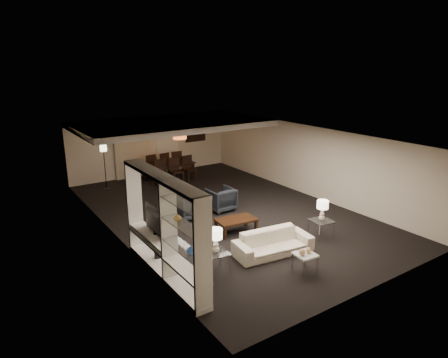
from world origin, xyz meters
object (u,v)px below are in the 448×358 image
side_table_left (216,262)px  sofa (273,243)px  table_lamp_left (216,241)px  table_lamp_right (322,211)px  pendant_light (180,136)px  chair_nl (162,173)px  chair_nr (190,169)px  vase_blue (191,250)px  coffee_table (236,225)px  chair_fm (162,164)px  marble_table (305,263)px  chair_fr (175,162)px  chair_fl (149,166)px  armchair_left (188,206)px  chair_nm (176,171)px  television (152,221)px  dining_table (169,172)px  floor_speaker (156,240)px  side_table_right (321,229)px  floor_lamp (105,168)px

side_table_left → sofa: bearing=0.0°
table_lamp_left → table_lamp_right: size_ratio=1.00×
pendant_light → side_table_left: size_ratio=0.95×
chair_nl → chair_nr: 1.20m
side_table_left → vase_blue: 1.54m
coffee_table → chair_fm: chair_fm is taller
table_lamp_right → chair_fm: 8.06m
marble_table → chair_fm: size_ratio=0.44×
vase_blue → chair_fr: (4.07, 8.72, -0.64)m
vase_blue → chair_fl: vase_blue is taller
sofa → chair_nr: bearing=86.2°
pendant_light → armchair_left: (-1.49, -3.30, -1.55)m
chair_nl → chair_nr: same height
table_lamp_right → marble_table: 2.10m
pendant_light → sofa: bearing=-97.7°
marble_table → vase_blue: 2.90m
coffee_table → chair_nr: size_ratio=1.06×
armchair_left → table_lamp_right: bearing=123.1°
table_lamp_left → vase_blue: size_ratio=3.00×
pendant_light → chair_nm: (-0.14, 0.10, -1.40)m
television → chair_nr: (4.04, 5.48, -0.55)m
pendant_light → dining_table: pendant_light is taller
pendant_light → floor_speaker: (-3.50, -5.41, -1.34)m
armchair_left → table_lamp_left: table_lamp_left is taller
side_table_right → chair_fr: chair_fr is taller
floor_speaker → chair_nm: floor_speaker is taller
side_table_left → chair_fr: (3.05, 8.00, 0.26)m
vase_blue → chair_nr: vase_blue is taller
sofa → table_lamp_left: 1.77m
dining_table → chair_nr: 0.90m
coffee_table → vase_blue: 3.70m
table_lamp_right → vase_blue: bearing=-170.8°
chair_fl → floor_lamp: floor_lamp is taller
side_table_right → table_lamp_right: 0.54m
floor_speaker → chair_fl: (2.76, 6.81, -0.06)m
armchair_left → marble_table: 4.44m
sofa → television: television is taller
sofa → dining_table: dining_table is taller
vase_blue → chair_nr: size_ratio=0.18×
chair_nl → floor_lamp: bearing=163.7°
chair_fm → sofa: bearing=76.8°
side_table_left → marble_table: size_ratio=1.20×
dining_table → pendant_light: bearing=-78.8°
dining_table → chair_nl: chair_nl is taller
armchair_left → dining_table: size_ratio=0.41×
chair_fr → sofa: bearing=84.1°
side_table_right → table_lamp_right: size_ratio=0.97×
pendant_light → chair_nr: (0.46, 0.10, -1.40)m
television → chair_nm: 6.50m
television → floor_speaker: bearing=-110.2°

